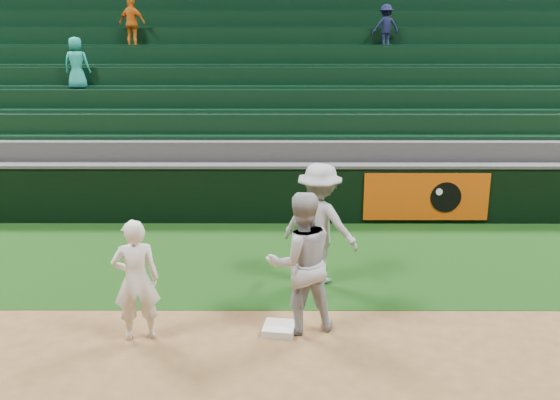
# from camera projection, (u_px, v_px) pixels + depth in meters

# --- Properties ---
(ground) EXTENTS (70.00, 70.00, 0.00)m
(ground) POSITION_uv_depth(u_px,v_px,m) (282.00, 341.00, 8.31)
(ground) COLOR brown
(ground) RESTS_ON ground
(foul_grass) EXTENTS (36.00, 4.20, 0.01)m
(foul_grass) POSITION_uv_depth(u_px,v_px,m) (282.00, 259.00, 11.20)
(foul_grass) COLOR black
(foul_grass) RESTS_ON ground
(first_base) EXTENTS (0.48, 0.48, 0.10)m
(first_base) POSITION_uv_depth(u_px,v_px,m) (279.00, 328.00, 8.55)
(first_base) COLOR white
(first_base) RESTS_ON ground
(first_baseman) EXTENTS (0.68, 0.53, 1.67)m
(first_baseman) POSITION_uv_depth(u_px,v_px,m) (136.00, 280.00, 8.17)
(first_baseman) COLOR white
(first_baseman) RESTS_ON ground
(baserunner) EXTENTS (1.12, 0.97, 1.96)m
(baserunner) POSITION_uv_depth(u_px,v_px,m) (301.00, 262.00, 8.39)
(baserunner) COLOR #ACAEB7
(baserunner) RESTS_ON ground
(base_coach) EXTENTS (1.47, 1.24, 1.97)m
(base_coach) POSITION_uv_depth(u_px,v_px,m) (319.00, 224.00, 9.94)
(base_coach) COLOR #9FA3AD
(base_coach) RESTS_ON foul_grass
(field_wall) EXTENTS (36.00, 0.45, 1.25)m
(field_wall) POSITION_uv_depth(u_px,v_px,m) (283.00, 193.00, 13.14)
(field_wall) COLOR black
(field_wall) RESTS_ON ground
(stadium_seating) EXTENTS (36.00, 5.95, 5.11)m
(stadium_seating) POSITION_uv_depth(u_px,v_px,m) (282.00, 116.00, 16.48)
(stadium_seating) COLOR #37383A
(stadium_seating) RESTS_ON ground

